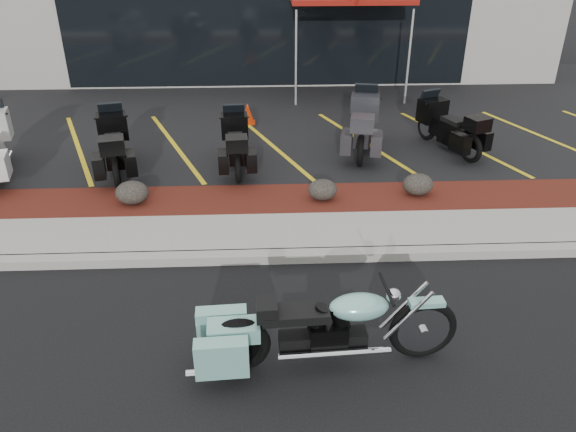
{
  "coord_description": "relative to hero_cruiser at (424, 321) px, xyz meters",
  "views": [
    {
      "loc": [
        -0.13,
        -6.61,
        4.85
      ],
      "look_at": [
        0.21,
        1.2,
        0.63
      ],
      "focal_mm": 35.0,
      "sensor_mm": 36.0,
      "label": 1
    }
  ],
  "objects": [
    {
      "name": "traffic_cone",
      "position": [
        -2.28,
        8.5,
        -0.15
      ],
      "size": [
        0.41,
        0.41,
        0.51
      ],
      "primitive_type": "cone",
      "rotation": [
        0.0,
        0.0,
        -0.22
      ],
      "color": "#F83908",
      "rests_on": "upper_lot"
    },
    {
      "name": "upper_lot",
      "position": [
        -1.72,
        9.57,
        -0.48
      ],
      "size": [
        26.0,
        9.6,
        0.15
      ],
      "primitive_type": "cube",
      "color": "black",
      "rests_on": "ground"
    },
    {
      "name": "boulder_left",
      "position": [
        -4.3,
        4.08,
        -0.18
      ],
      "size": [
        0.6,
        0.5,
        0.43
      ],
      "primitive_type": "ellipsoid",
      "color": "black",
      "rests_on": "mulch_bed"
    },
    {
      "name": "boulder_right",
      "position": [
        1.0,
        4.22,
        -0.19
      ],
      "size": [
        0.58,
        0.48,
        0.41
      ],
      "primitive_type": "ellipsoid",
      "color": "black",
      "rests_on": "mulch_bed"
    },
    {
      "name": "touring_grey",
      "position": [
        0.47,
        7.26,
        0.26
      ],
      "size": [
        1.31,
        2.4,
        1.32
      ],
      "primitive_type": null,
      "rotation": [
        0.0,
        0.0,
        1.37
      ],
      "color": "#2E2E33",
      "rests_on": "upper_lot"
    },
    {
      "name": "touring_black_front",
      "position": [
        -5.08,
        6.29,
        0.22
      ],
      "size": [
        1.29,
        2.28,
        1.25
      ],
      "primitive_type": null,
      "rotation": [
        0.0,
        0.0,
        1.8
      ],
      "color": "black",
      "rests_on": "upper_lot"
    },
    {
      "name": "sidewalk",
      "position": [
        -1.72,
        2.97,
        -0.48
      ],
      "size": [
        24.0,
        1.2,
        0.15
      ],
      "primitive_type": "cube",
      "color": "gray",
      "rests_on": "ground"
    },
    {
      "name": "boulder_mid",
      "position": [
        -0.81,
        4.09,
        -0.2
      ],
      "size": [
        0.54,
        0.45,
        0.39
      ],
      "primitive_type": "ellipsoid",
      "color": "black",
      "rests_on": "mulch_bed"
    },
    {
      "name": "dealership_building",
      "position": [
        -1.72,
        15.84,
        1.45
      ],
      "size": [
        18.0,
        8.16,
        4.0
      ],
      "color": "gray",
      "rests_on": "ground"
    },
    {
      "name": "hero_cruiser",
      "position": [
        0.0,
        0.0,
        0.0
      ],
      "size": [
        3.18,
        0.97,
        1.11
      ],
      "primitive_type": null,
      "rotation": [
        0.0,
        0.0,
        0.06
      ],
      "color": "#7DC3B5",
      "rests_on": "ground"
    },
    {
      "name": "touring_black_mid",
      "position": [
        -2.51,
        6.37,
        0.18
      ],
      "size": [
        0.91,
        2.05,
        1.16
      ],
      "primitive_type": null,
      "rotation": [
        0.0,
        0.0,
        1.65
      ],
      "color": "black",
      "rests_on": "upper_lot"
    },
    {
      "name": "touring_black_rear",
      "position": [
        1.93,
        7.13,
        0.2
      ],
      "size": [
        1.54,
        2.22,
        1.21
      ],
      "primitive_type": null,
      "rotation": [
        0.0,
        0.0,
        1.97
      ],
      "color": "black",
      "rests_on": "upper_lot"
    },
    {
      "name": "curb",
      "position": [
        -1.72,
        2.27,
        -0.48
      ],
      "size": [
        24.0,
        0.25,
        0.15
      ],
      "primitive_type": "cube",
      "color": "gray",
      "rests_on": "ground"
    },
    {
      "name": "ground",
      "position": [
        -1.72,
        1.37,
        -0.55
      ],
      "size": [
        90.0,
        90.0,
        0.0
      ],
      "primitive_type": "plane",
      "color": "black",
      "rests_on": "ground"
    },
    {
      "name": "mulch_bed",
      "position": [
        -1.72,
        4.17,
        -0.47
      ],
      "size": [
        24.0,
        1.2,
        0.16
      ],
      "primitive_type": "cube",
      "color": "#3C150D",
      "rests_on": "ground"
    }
  ]
}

